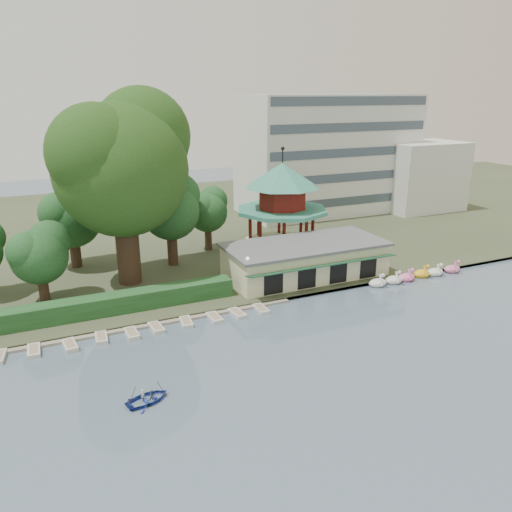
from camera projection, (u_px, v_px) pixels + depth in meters
ground_plane at (334, 398)px, 35.46m from camera, size 220.00×220.00×0.00m
shore at (159, 226)px, 80.48m from camera, size 220.00×70.00×0.40m
embankment at (241, 306)px, 50.41m from camera, size 220.00×0.60×0.30m
dock at (120, 328)px, 45.68m from camera, size 34.00×1.60×0.24m
boathouse at (305, 259)px, 57.65m from camera, size 18.60×9.39×3.90m
pavilion at (282, 198)px, 65.52m from camera, size 12.40×12.40×13.50m
office_building at (343, 158)px, 87.57m from camera, size 38.00×18.00×20.00m
hedge at (81, 309)px, 47.01m from camera, size 30.00×2.00×1.80m
lamp_post at (248, 269)px, 51.47m from camera, size 0.36×0.36×4.28m
big_tree at (122, 160)px, 52.14m from camera, size 15.48×14.42×21.07m
small_trees at (80, 225)px, 55.74m from camera, size 39.13×16.49×11.07m
swan_boats at (415, 276)px, 58.07m from camera, size 13.26×2.11×1.92m
moored_rowboats at (115, 336)px, 44.19m from camera, size 29.80×2.73×0.36m
rowboat_with_passengers at (148, 396)px, 34.97m from camera, size 5.01×4.13×2.01m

